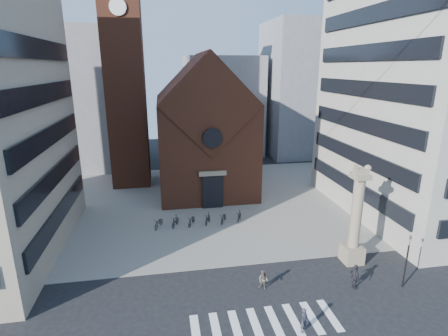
% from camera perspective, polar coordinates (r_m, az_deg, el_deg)
% --- Properties ---
extents(ground, '(120.00, 120.00, 0.00)m').
position_cam_1_polar(ground, '(27.27, 3.64, -20.11)').
color(ground, black).
rests_on(ground, ground).
extents(piazza, '(46.00, 30.00, 0.05)m').
position_cam_1_polar(piazza, '(43.74, -2.23, -5.42)').
color(piazza, gray).
rests_on(piazza, ground).
extents(zebra_crossing, '(10.20, 3.20, 0.01)m').
position_cam_1_polar(zebra_crossing, '(25.12, 6.73, -23.88)').
color(zebra_crossing, white).
rests_on(zebra_crossing, ground).
extents(church, '(12.00, 16.65, 18.00)m').
position_cam_1_polar(church, '(47.36, -3.35, 6.27)').
color(church, brown).
rests_on(church, ground).
extents(campanile, '(5.50, 5.50, 31.20)m').
position_cam_1_polar(campanile, '(49.51, -15.93, 15.15)').
color(campanile, brown).
rests_on(campanile, ground).
extents(building_right, '(18.00, 22.00, 32.00)m').
position_cam_1_polar(building_right, '(44.44, 32.42, 13.61)').
color(building_right, '#A8A498').
rests_on(building_right, ground).
extents(bg_block_left, '(16.00, 14.00, 22.00)m').
position_cam_1_polar(bg_block_left, '(63.22, -23.75, 10.21)').
color(bg_block_left, gray).
rests_on(bg_block_left, ground).
extents(bg_block_mid, '(14.00, 12.00, 18.00)m').
position_cam_1_polar(bg_block_mid, '(67.66, -0.29, 10.15)').
color(bg_block_mid, gray).
rests_on(bg_block_mid, ground).
extents(bg_block_right, '(16.00, 14.00, 24.00)m').
position_cam_1_polar(bg_block_right, '(69.11, 13.66, 12.33)').
color(bg_block_right, gray).
rests_on(bg_block_right, ground).
extents(lion_column, '(1.63, 1.60, 8.68)m').
position_cam_1_polar(lion_column, '(31.46, 20.63, -8.67)').
color(lion_column, gray).
rests_on(lion_column, ground).
extents(traffic_light, '(0.13, 0.16, 4.30)m').
position_cam_1_polar(traffic_light, '(30.13, 27.65, -13.18)').
color(traffic_light, black).
rests_on(traffic_light, ground).
extents(pedestrian_0, '(0.72, 0.70, 1.67)m').
position_cam_1_polar(pedestrian_0, '(24.42, 12.96, -23.07)').
color(pedestrian_0, '#2C2B3C').
rests_on(pedestrian_0, ground).
extents(pedestrian_1, '(0.96, 0.94, 1.56)m').
position_cam_1_polar(pedestrian_1, '(27.60, 6.43, -17.71)').
color(pedestrian_1, '#61554D').
rests_on(pedestrian_1, ground).
extents(pedestrian_2, '(0.48, 1.14, 1.94)m').
position_cam_1_polar(pedestrian_2, '(29.18, 20.59, -16.26)').
color(pedestrian_2, '#25252C').
rests_on(pedestrian_2, ground).
extents(scooter_0, '(1.40, 2.08, 1.03)m').
position_cam_1_polar(scooter_0, '(37.30, -10.61, -8.76)').
color(scooter_0, black).
rests_on(scooter_0, piazza).
extents(scooter_1, '(1.24, 1.97, 1.15)m').
position_cam_1_polar(scooter_1, '(37.28, -7.95, -8.55)').
color(scooter_1, black).
rests_on(scooter_1, piazza).
extents(scooter_2, '(1.40, 2.08, 1.03)m').
position_cam_1_polar(scooter_2, '(37.38, -5.30, -8.48)').
color(scooter_2, black).
rests_on(scooter_2, piazza).
extents(scooter_3, '(1.24, 1.97, 1.15)m').
position_cam_1_polar(scooter_3, '(37.51, -2.67, -8.24)').
color(scooter_3, black).
rests_on(scooter_3, piazza).
extents(scooter_4, '(1.40, 2.08, 1.03)m').
position_cam_1_polar(scooter_4, '(37.76, -0.07, -8.14)').
color(scooter_4, black).
rests_on(scooter_4, piazza).
extents(scooter_5, '(1.24, 1.97, 1.15)m').
position_cam_1_polar(scooter_5, '(38.05, 2.49, -7.87)').
color(scooter_5, black).
rests_on(scooter_5, piazza).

